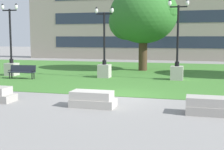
% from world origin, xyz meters
% --- Properties ---
extents(ground_plane, '(140.00, 140.00, 0.00)m').
position_xyz_m(ground_plane, '(0.00, 0.00, 0.00)').
color(ground_plane, gray).
extents(grass_lawn, '(40.00, 20.00, 0.02)m').
position_xyz_m(grass_lawn, '(0.00, 10.00, 0.01)').
color(grass_lawn, '#3D752D').
rests_on(grass_lawn, ground).
extents(concrete_block_left, '(1.80, 0.90, 0.64)m').
position_xyz_m(concrete_block_left, '(-0.44, -2.33, 0.31)').
color(concrete_block_left, '#B2ADA3').
rests_on(concrete_block_left, ground).
extents(concrete_block_right, '(1.80, 0.90, 0.64)m').
position_xyz_m(concrete_block_right, '(4.10, -2.43, 0.31)').
color(concrete_block_right, '#9E9991').
rests_on(concrete_block_right, ground).
extents(park_bench_near_right, '(1.84, 0.70, 0.90)m').
position_xyz_m(park_bench_near_right, '(-7.72, 4.53, 0.54)').
color(park_bench_near_right, '#1E232D').
rests_on(park_bench_near_right, grass_lawn).
extents(lamp_post_left, '(1.32, 0.80, 5.20)m').
position_xyz_m(lamp_post_left, '(2.37, 6.59, 1.07)').
color(lamp_post_left, '#ADA89E').
rests_on(lamp_post_left, grass_lawn).
extents(lamp_post_center, '(1.32, 0.80, 4.84)m').
position_xyz_m(lamp_post_center, '(-2.54, 6.52, 1.01)').
color(lamp_post_center, '#ADA89E').
rests_on(lamp_post_center, grass_lawn).
extents(lamp_post_right, '(1.32, 0.80, 5.18)m').
position_xyz_m(lamp_post_right, '(-9.42, 5.93, 1.07)').
color(lamp_post_right, '#ADA89E').
rests_on(lamp_post_right, grass_lawn).
extents(tree_near_right, '(5.86, 5.58, 7.01)m').
position_xyz_m(tree_near_right, '(-0.81, 11.87, 4.58)').
color(tree_near_right, '#42301E').
rests_on(tree_near_right, grass_lawn).
extents(building_facade_distant, '(30.23, 1.03, 13.68)m').
position_xyz_m(building_facade_distant, '(-2.99, 24.50, 6.83)').
color(building_facade_distant, gray).
rests_on(building_facade_distant, ground).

